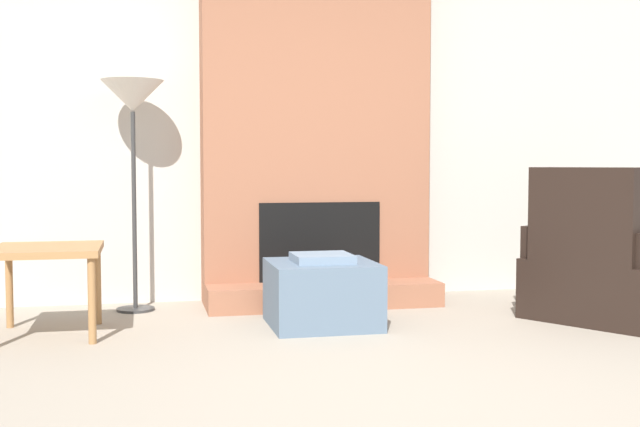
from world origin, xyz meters
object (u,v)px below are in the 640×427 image
(armchair, at_px, (605,275))
(side_table, at_px, (48,259))
(floor_lamp_left, at_px, (133,106))
(ottoman, at_px, (322,292))

(armchair, height_order, side_table, armchair)
(armchair, xyz_separation_m, floor_lamp_left, (-2.95, 0.96, 1.10))
(ottoman, relative_size, armchair, 0.53)
(armchair, distance_m, side_table, 3.44)
(ottoman, height_order, floor_lamp_left, floor_lamp_left)
(floor_lamp_left, bearing_deg, armchair, -18.07)
(ottoman, xyz_separation_m, armchair, (1.82, -0.19, 0.08))
(ottoman, bearing_deg, floor_lamp_left, 145.72)
(side_table, bearing_deg, floor_lamp_left, 55.48)
(armchair, distance_m, floor_lamp_left, 3.29)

